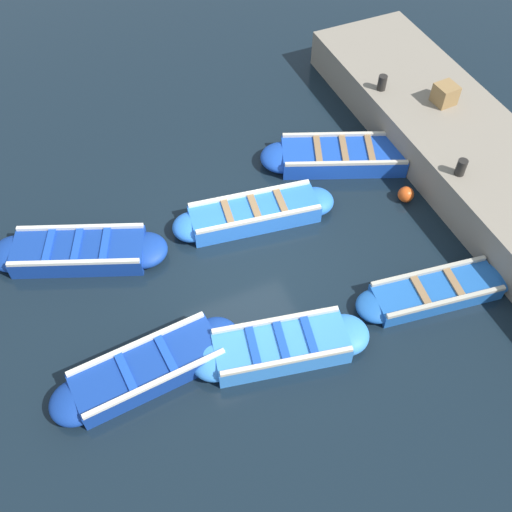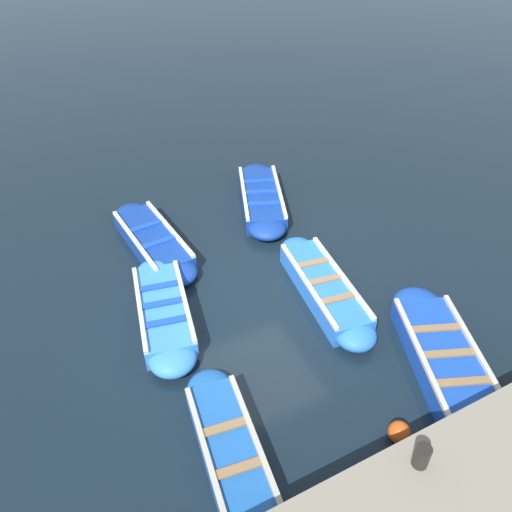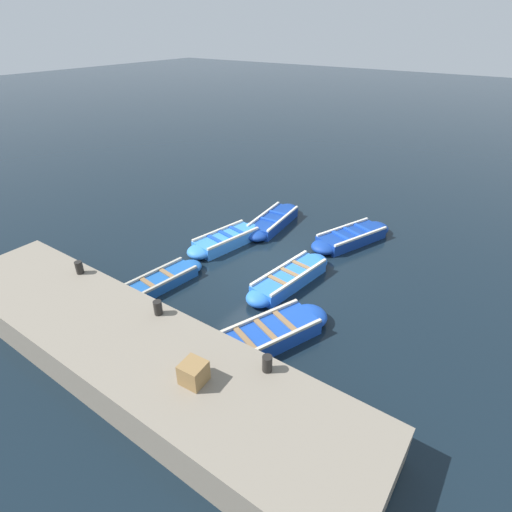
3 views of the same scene
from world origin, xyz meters
TOP-DOWN VIEW (x-y plane):
  - ground_plane at (0.00, 0.00)m, footprint 120.00×120.00m
  - boat_inner_gap at (2.93, -1.66)m, footprint 3.53×2.08m
  - boat_mid_row at (0.21, 1.82)m, footprint 3.26×1.42m
  - boat_bow_out at (-2.94, 1.87)m, footprint 3.21×1.14m
  - boat_broadside at (-0.60, -1.22)m, footprint 3.48×1.21m
  - boat_alongside at (2.44, 1.32)m, footprint 3.45×1.14m
  - boat_outer_left at (-3.10, -2.03)m, footprint 3.78×2.25m
  - quay_wall at (-5.47, 0.00)m, footprint 2.56×11.58m
  - bollard_north at (-4.54, -3.03)m, footprint 0.20×0.20m
  - bollard_mid_north at (-4.54, 0.00)m, footprint 0.20×0.20m
  - wooden_crate at (-5.56, -2.06)m, footprint 0.48×0.48m
  - buoy_orange_near at (-3.78, -0.49)m, footprint 0.34×0.34m

SIDE VIEW (x-z plane):
  - ground_plane at x=0.00m, z-range 0.00..0.00m
  - boat_bow_out at x=-2.94m, z-range -0.03..0.33m
  - buoy_orange_near at x=-3.78m, z-range 0.00..0.34m
  - boat_alongside at x=2.44m, z-range -0.03..0.42m
  - boat_inner_gap at x=2.93m, z-range -0.03..0.43m
  - boat_outer_left at x=-3.10m, z-range -0.03..0.44m
  - boat_mid_row at x=0.21m, z-range -0.03..0.44m
  - boat_broadside at x=-0.60m, z-range -0.03..0.44m
  - quay_wall at x=-5.47m, z-range 0.00..0.91m
  - bollard_north at x=-4.54m, z-range 0.91..1.26m
  - bollard_mid_north at x=-4.54m, z-range 0.91..1.26m
  - wooden_crate at x=-5.56m, z-range 0.91..1.35m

